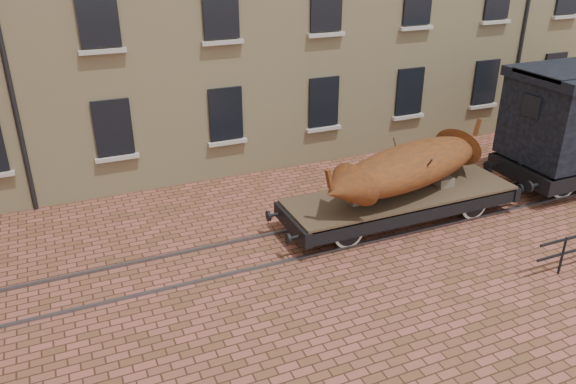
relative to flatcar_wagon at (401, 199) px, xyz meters
name	(u,v)px	position (x,y,z in m)	size (l,w,h in m)	color
ground	(369,228)	(-0.96, 0.00, -0.71)	(90.00, 90.00, 0.00)	brown
rail_track	(369,227)	(-0.96, 0.00, -0.68)	(30.00, 1.52, 0.06)	#59595E
flatcar_wagon	(401,199)	(0.00, 0.00, 0.00)	(7.50, 2.03, 1.13)	#433423
iron_boat	(410,166)	(0.21, 0.00, 0.97)	(6.25, 3.16, 1.52)	brown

